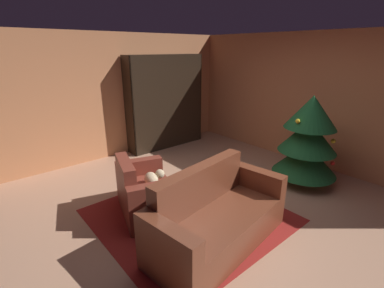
{
  "coord_description": "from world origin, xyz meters",
  "views": [
    {
      "loc": [
        2.48,
        -2.48,
        2.2
      ],
      "look_at": [
        -0.34,
        -0.09,
        0.9
      ],
      "focal_mm": 25.71,
      "sensor_mm": 36.0,
      "label": 1
    }
  ],
  "objects_px": {
    "armchair_red": "(145,193)",
    "coffee_table": "(189,184)",
    "couch_red": "(216,219)",
    "book_stack_on_table": "(190,177)",
    "decorated_tree": "(308,139)",
    "bookshelf_unit": "(170,102)",
    "bottle_on_table": "(201,175)"
  },
  "relations": [
    {
      "from": "armchair_red",
      "to": "coffee_table",
      "type": "height_order",
      "value": "armchair_red"
    },
    {
      "from": "couch_red",
      "to": "book_stack_on_table",
      "type": "bearing_deg",
      "value": 164.45
    },
    {
      "from": "coffee_table",
      "to": "decorated_tree",
      "type": "height_order",
      "value": "decorated_tree"
    },
    {
      "from": "book_stack_on_table",
      "to": "couch_red",
      "type": "bearing_deg",
      "value": -15.55
    },
    {
      "from": "armchair_red",
      "to": "decorated_tree",
      "type": "relative_size",
      "value": 0.77
    },
    {
      "from": "coffee_table",
      "to": "decorated_tree",
      "type": "xyz_separation_m",
      "value": [
        0.59,
        2.06,
        0.36
      ]
    },
    {
      "from": "armchair_red",
      "to": "decorated_tree",
      "type": "bearing_deg",
      "value": 69.61
    },
    {
      "from": "bookshelf_unit",
      "to": "armchair_red",
      "type": "height_order",
      "value": "bookshelf_unit"
    },
    {
      "from": "decorated_tree",
      "to": "bookshelf_unit",
      "type": "bearing_deg",
      "value": -169.37
    },
    {
      "from": "bookshelf_unit",
      "to": "book_stack_on_table",
      "type": "height_order",
      "value": "bookshelf_unit"
    },
    {
      "from": "armchair_red",
      "to": "bookshelf_unit",
      "type": "bearing_deg",
      "value": 136.86
    },
    {
      "from": "couch_red",
      "to": "decorated_tree",
      "type": "distance_m",
      "value": 2.29
    },
    {
      "from": "couch_red",
      "to": "decorated_tree",
      "type": "relative_size",
      "value": 1.26
    },
    {
      "from": "bottle_on_table",
      "to": "decorated_tree",
      "type": "relative_size",
      "value": 0.16
    },
    {
      "from": "armchair_red",
      "to": "book_stack_on_table",
      "type": "bearing_deg",
      "value": 54.18
    },
    {
      "from": "armchair_red",
      "to": "book_stack_on_table",
      "type": "relative_size",
      "value": 5.13
    },
    {
      "from": "coffee_table",
      "to": "armchair_red",
      "type": "bearing_deg",
      "value": -125.84
    },
    {
      "from": "decorated_tree",
      "to": "armchair_red",
      "type": "bearing_deg",
      "value": -110.39
    },
    {
      "from": "armchair_red",
      "to": "decorated_tree",
      "type": "height_order",
      "value": "decorated_tree"
    },
    {
      "from": "bookshelf_unit",
      "to": "bottle_on_table",
      "type": "relative_size",
      "value": 8.58
    },
    {
      "from": "bottle_on_table",
      "to": "decorated_tree",
      "type": "height_order",
      "value": "decorated_tree"
    },
    {
      "from": "bookshelf_unit",
      "to": "book_stack_on_table",
      "type": "relative_size",
      "value": 9.19
    },
    {
      "from": "bookshelf_unit",
      "to": "bottle_on_table",
      "type": "height_order",
      "value": "bookshelf_unit"
    },
    {
      "from": "coffee_table",
      "to": "bookshelf_unit",
      "type": "bearing_deg",
      "value": 148.95
    },
    {
      "from": "armchair_red",
      "to": "book_stack_on_table",
      "type": "xyz_separation_m",
      "value": [
        0.36,
        0.51,
        0.23
      ]
    },
    {
      "from": "couch_red",
      "to": "coffee_table",
      "type": "xyz_separation_m",
      "value": [
        -0.72,
        0.18,
        0.11
      ]
    },
    {
      "from": "couch_red",
      "to": "decorated_tree",
      "type": "height_order",
      "value": "decorated_tree"
    },
    {
      "from": "bottle_on_table",
      "to": "armchair_red",
      "type": "bearing_deg",
      "value": -127.41
    },
    {
      "from": "couch_red",
      "to": "book_stack_on_table",
      "type": "xyz_separation_m",
      "value": [
        -0.71,
        0.2,
        0.22
      ]
    },
    {
      "from": "book_stack_on_table",
      "to": "bottle_on_table",
      "type": "xyz_separation_m",
      "value": [
        0.11,
        0.11,
        0.04
      ]
    },
    {
      "from": "couch_red",
      "to": "coffee_table",
      "type": "bearing_deg",
      "value": 165.62
    },
    {
      "from": "decorated_tree",
      "to": "couch_red",
      "type": "bearing_deg",
      "value": -86.72
    }
  ]
}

